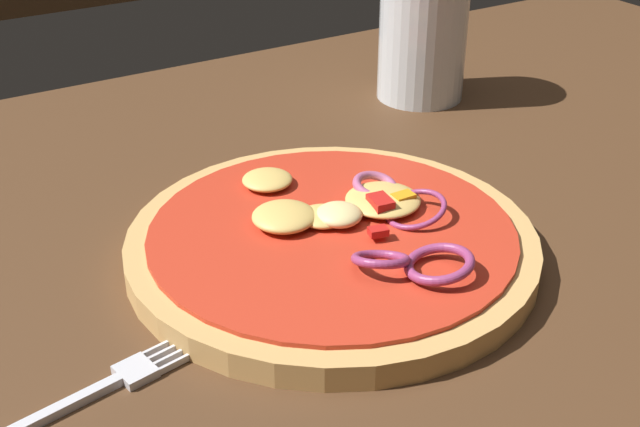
# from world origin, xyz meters

# --- Properties ---
(dining_table) EXTENTS (1.27, 0.82, 0.03)m
(dining_table) POSITION_xyz_m (0.00, 0.00, 0.01)
(dining_table) COLOR #4C301C
(dining_table) RESTS_ON ground
(pizza) EXTENTS (0.26, 0.26, 0.03)m
(pizza) POSITION_xyz_m (0.00, 0.03, 0.04)
(pizza) COLOR tan
(pizza) RESTS_ON dining_table
(fork) EXTENTS (0.18, 0.04, 0.01)m
(fork) POSITION_xyz_m (-0.18, -0.03, 0.03)
(fork) COLOR silver
(fork) RESTS_ON dining_table
(beer_glass) EXTENTS (0.08, 0.08, 0.12)m
(beer_glass) POSITION_xyz_m (0.22, 0.22, 0.09)
(beer_glass) COLOR silver
(beer_glass) RESTS_ON dining_table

